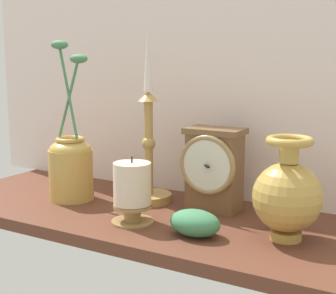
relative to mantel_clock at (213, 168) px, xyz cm
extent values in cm
cube|color=brown|center=(-10.05, -7.71, -10.16)|extent=(100.00, 36.00, 2.40)
cube|color=silver|center=(-10.05, 10.79, 23.54)|extent=(120.00, 2.00, 65.00)
cube|color=brown|center=(0.00, 0.54, -0.95)|extent=(10.51, 6.55, 16.02)
cube|color=brown|center=(0.00, 0.54, 7.66)|extent=(11.78, 7.33, 1.20)
torus|color=#9F7F52|center=(0.00, -3.13, 1.23)|extent=(12.22, 1.11, 12.22)
cylinder|color=silver|center=(0.00, -3.23, 1.23)|extent=(10.22, 0.40, 10.22)
cube|color=black|center=(0.00, -3.53, 1.23)|extent=(2.93, 3.38, 0.30)
cylinder|color=tan|center=(-14.94, -1.27, -8.06)|extent=(9.97, 9.97, 1.80)
cylinder|color=tan|center=(-14.94, -1.27, 3.05)|extent=(1.91, 1.91, 20.42)
sphere|color=tan|center=(-14.94, -1.27, 4.07)|extent=(3.06, 3.06, 3.06)
cone|color=tan|center=(-14.94, -1.27, 14.26)|extent=(4.70, 4.70, 2.00)
cone|color=silver|center=(-14.94, -1.27, 22.28)|extent=(1.96, 1.96, 14.04)
cylinder|color=#BE9743|center=(18.25, -9.14, -8.16)|extent=(5.44, 5.44, 1.60)
sphere|color=#BE9743|center=(18.25, -9.14, -1.31)|extent=(12.10, 12.10, 12.10)
cylinder|color=#BE9743|center=(18.25, -9.14, 6.63)|extent=(3.39, 3.39, 3.78)
torus|color=#BE9743|center=(18.25, -9.14, 8.52)|extent=(8.07, 8.07, 1.46)
cylinder|color=gold|center=(-30.93, -8.40, -3.32)|extent=(9.81, 9.81, 11.29)
ellipsoid|color=gold|center=(-30.93, -8.40, 2.33)|extent=(9.32, 9.32, 4.66)
torus|color=gold|center=(-30.93, -8.40, 4.66)|extent=(6.37, 6.37, 0.97)
cylinder|color=#447F52|center=(-30.93, -8.40, 13.41)|extent=(5.74, 1.55, 16.90)
ellipsoid|color=#447F52|center=(-28.35, -7.94, 22.16)|extent=(4.40, 2.80, 2.00)
cylinder|color=#447F52|center=(-30.93, -8.40, 14.92)|extent=(6.81, 3.09, 19.64)
ellipsoid|color=#447F52|center=(-34.06, -7.17, 25.17)|extent=(4.40, 2.80, 2.00)
cylinder|color=#A17D48|center=(-10.27, -14.91, -7.32)|extent=(3.30, 3.30, 3.29)
cylinder|color=#A17D48|center=(-10.27, -14.91, -8.56)|extent=(8.26, 8.26, 0.80)
cylinder|color=#A17D48|center=(-10.27, -14.91, -5.67)|extent=(7.43, 7.43, 0.60)
cylinder|color=beige|center=(-10.27, -14.91, -1.24)|extent=(7.23, 7.23, 8.05)
cylinder|color=black|center=(-10.27, -14.91, 3.38)|extent=(0.30, 0.30, 1.20)
ellipsoid|color=#3E8255|center=(3.71, -15.49, -6.58)|extent=(9.51, 6.66, 4.77)
camera|label=1|loc=(42.09, -91.06, 22.21)|focal=53.26mm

